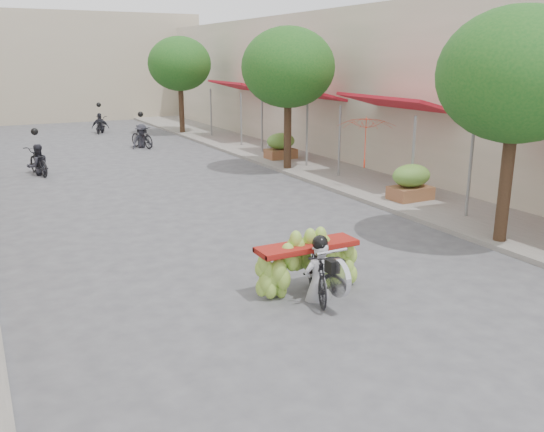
{
  "coord_description": "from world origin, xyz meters",
  "views": [
    {
      "loc": [
        -5.03,
        -4.7,
        4.18
      ],
      "look_at": [
        0.1,
        5.12,
        1.1
      ],
      "focal_mm": 38.0,
      "sensor_mm": 36.0,
      "label": 1
    }
  ],
  "objects": [
    {
      "name": "pedestrian",
      "position": [
        6.14,
        16.65,
        0.88
      ],
      "size": [
        0.86,
        0.71,
        1.51
      ],
      "rotation": [
        0.0,
        0.0,
        3.57
      ],
      "color": "silver",
      "rests_on": "ground"
    },
    {
      "name": "bg_motorbike_b",
      "position": [
        2.07,
        22.12,
        0.83
      ],
      "size": [
        1.17,
        1.85,
        1.95
      ],
      "color": "black",
      "rests_on": "ground"
    },
    {
      "name": "sidewalk_right",
      "position": [
        7.0,
        15.0,
        0.06
      ],
      "size": [
        4.0,
        60.0,
        0.12
      ],
      "primitive_type": "cube",
      "color": "gray",
      "rests_on": "ground"
    },
    {
      "name": "produce_crate_far",
      "position": [
        6.2,
        16.0,
        0.71
      ],
      "size": [
        1.2,
        0.88,
        1.16
      ],
      "color": "brown",
      "rests_on": "ground"
    },
    {
      "name": "shophouse_row_right",
      "position": [
        11.99,
        14.0,
        3.0
      ],
      "size": [
        9.77,
        40.0,
        6.0
      ],
      "color": "#C0B49F",
      "rests_on": "ground"
    },
    {
      "name": "produce_crate_mid",
      "position": [
        6.2,
        8.0,
        0.71
      ],
      "size": [
        1.2,
        0.88,
        1.16
      ],
      "color": "brown",
      "rests_on": "ground"
    },
    {
      "name": "street_tree_far",
      "position": [
        5.4,
        26.0,
        3.78
      ],
      "size": [
        3.4,
        3.4,
        5.25
      ],
      "color": "#3A2719",
      "rests_on": "ground"
    },
    {
      "name": "bg_motorbike_c",
      "position": [
        1.47,
        28.6,
        0.8
      ],
      "size": [
        1.22,
        1.72,
        1.95
      ],
      "color": "black",
      "rests_on": "ground"
    },
    {
      "name": "market_umbrella",
      "position": [
        5.83,
        9.76,
        2.42
      ],
      "size": [
        2.07,
        2.07,
        1.63
      ],
      "rotation": [
        0.0,
        0.0,
        -0.17
      ],
      "color": "red",
      "rests_on": "ground"
    },
    {
      "name": "far_building",
      "position": [
        0.0,
        38.0,
        3.5
      ],
      "size": [
        20.0,
        6.0,
        7.0
      ],
      "primitive_type": "cube",
      "color": "#B3A58D",
      "rests_on": "ground"
    },
    {
      "name": "street_tree_near",
      "position": [
        5.4,
        4.0,
        3.78
      ],
      "size": [
        3.4,
        3.4,
        5.25
      ],
      "color": "#3A2719",
      "rests_on": "ground"
    },
    {
      "name": "banana_motorbike",
      "position": [
        0.09,
        3.51,
        0.68
      ],
      "size": [
        2.2,
        1.82,
        2.0
      ],
      "color": "black",
      "rests_on": "ground"
    },
    {
      "name": "ground",
      "position": [
        0.0,
        0.0,
        0.0
      ],
      "size": [
        120.0,
        120.0,
        0.0
      ],
      "primitive_type": "plane",
      "color": "#535357",
      "rests_on": "ground"
    },
    {
      "name": "bg_motorbike_a",
      "position": [
        -3.01,
        17.56,
        0.73
      ],
      "size": [
        0.97,
        1.83,
        1.95
      ],
      "color": "black",
      "rests_on": "ground"
    },
    {
      "name": "street_tree_mid",
      "position": [
        5.4,
        14.0,
        3.78
      ],
      "size": [
        3.4,
        3.4,
        5.25
      ],
      "color": "#3A2719",
      "rests_on": "ground"
    }
  ]
}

